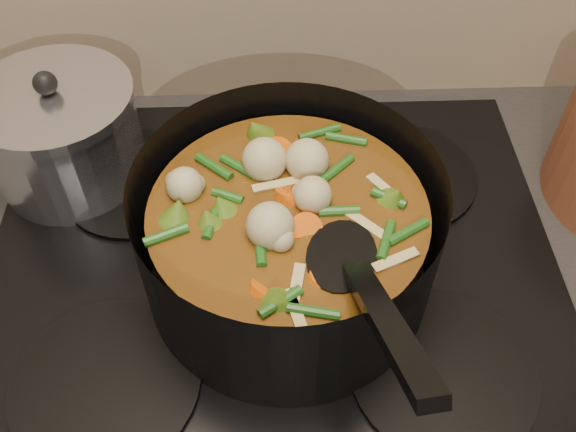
{
  "coord_description": "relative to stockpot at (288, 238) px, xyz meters",
  "views": [
    {
      "loc": [
        0.0,
        1.52,
        1.49
      ],
      "look_at": [
        0.02,
        1.92,
        1.03
      ],
      "focal_mm": 40.0,
      "sensor_mm": 36.0,
      "label": 1
    }
  ],
  "objects": [
    {
      "name": "stovetop",
      "position": [
        -0.02,
        0.02,
        -0.08
      ],
      "size": [
        0.62,
        0.54,
        0.03
      ],
      "color": "black",
      "rests_on": "counter"
    },
    {
      "name": "stockpot",
      "position": [
        0.0,
        0.0,
        0.0
      ],
      "size": [
        0.31,
        0.4,
        0.22
      ],
      "rotation": [
        0.0,
        0.0,
        -0.07
      ],
      "color": "black",
      "rests_on": "stovetop"
    },
    {
      "name": "saucepan",
      "position": [
        -0.25,
        0.17,
        -0.01
      ],
      "size": [
        0.18,
        0.18,
        0.15
      ],
      "rotation": [
        0.0,
        0.0,
        0.15
      ],
      "color": "silver",
      "rests_on": "stovetop"
    }
  ]
}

